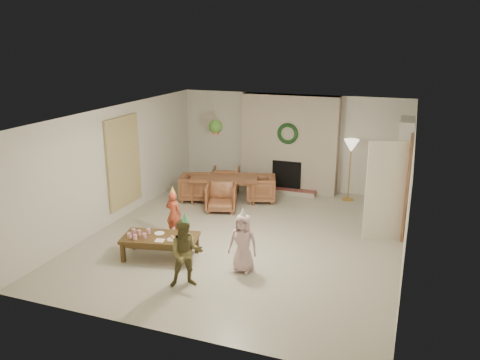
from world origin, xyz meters
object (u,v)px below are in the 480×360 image
at_px(dining_chair_right, 261,188).
at_px(dining_chair_far, 226,180).
at_px(coffee_table_top, 160,238).
at_px(dining_table, 224,189).
at_px(dining_chair_left, 195,187).
at_px(dining_chair_near, 221,197).
at_px(child_pink, 243,243).
at_px(child_red, 174,214).
at_px(child_plaid, 186,253).

bearing_deg(dining_chair_right, dining_chair_far, -128.66).
bearing_deg(coffee_table_top, dining_chair_far, 82.65).
height_order(dining_table, dining_chair_left, dining_chair_left).
relative_size(dining_chair_near, dining_chair_far, 1.00).
height_order(dining_table, child_pink, child_pink).
height_order(dining_chair_left, dining_chair_right, same).
distance_m(dining_chair_left, child_pink, 3.94).
height_order(dining_chair_near, child_red, child_red).
relative_size(dining_chair_right, child_red, 0.75).
height_order(dining_table, dining_chair_right, dining_chair_right).
bearing_deg(child_red, dining_chair_left, -72.31).
relative_size(dining_chair_right, child_plaid, 0.62).
height_order(coffee_table_top, child_red, child_red).
xyz_separation_m(dining_chair_near, coffee_table_top, (-0.11, -2.67, 0.06)).
relative_size(dining_chair_left, dining_chair_right, 1.00).
xyz_separation_m(coffee_table_top, child_red, (-0.24, 0.98, 0.08)).
height_order(dining_chair_right, child_plaid, child_plaid).
height_order(dining_table, dining_chair_far, dining_chair_far).
bearing_deg(child_red, dining_chair_near, -98.37).
xyz_separation_m(dining_chair_left, coffee_table_top, (0.80, -3.15, 0.06)).
bearing_deg(child_red, child_pink, 155.70).
bearing_deg(dining_chair_near, child_red, -118.74).
bearing_deg(dining_chair_right, dining_chair_near, -51.34).
bearing_deg(dining_chair_left, child_pink, -159.76).
relative_size(dining_chair_near, coffee_table_top, 0.52).
relative_size(dining_table, child_pink, 1.60).
height_order(dining_chair_left, child_red, child_red).
bearing_deg(dining_chair_right, child_plaid, -15.24).
bearing_deg(child_plaid, dining_chair_left, 84.32).
xyz_separation_m(dining_chair_right, child_pink, (0.83, -3.61, 0.20)).
xyz_separation_m(dining_chair_far, dining_chair_right, (1.08, -0.42, 0.00)).
bearing_deg(dining_chair_far, dining_table, 90.00).
bearing_deg(dining_chair_right, coffee_table_top, -29.00).
distance_m(dining_chair_right, coffee_table_top, 3.71).
bearing_deg(coffee_table_top, child_plaid, -52.22).
xyz_separation_m(dining_chair_left, child_plaid, (1.71, -3.92, 0.25)).
bearing_deg(dining_chair_near, child_pink, -77.91).
relative_size(dining_table, dining_chair_left, 2.34).
height_order(dining_chair_right, child_red, child_red).
height_order(dining_chair_near, coffee_table_top, dining_chair_near).
distance_m(coffee_table_top, child_red, 1.01).
relative_size(dining_chair_far, dining_chair_right, 1.00).
bearing_deg(dining_chair_near, dining_chair_left, 135.00).
relative_size(dining_chair_near, dining_chair_right, 1.00).
bearing_deg(dining_chair_far, coffee_table_top, 77.34).
relative_size(dining_chair_far, child_pink, 0.68).
distance_m(dining_chair_far, dining_chair_left, 1.03).
distance_m(dining_chair_near, dining_chair_right, 1.16).
distance_m(dining_chair_far, coffee_table_top, 4.07).
bearing_deg(dining_chair_far, dining_chair_near, 90.00).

